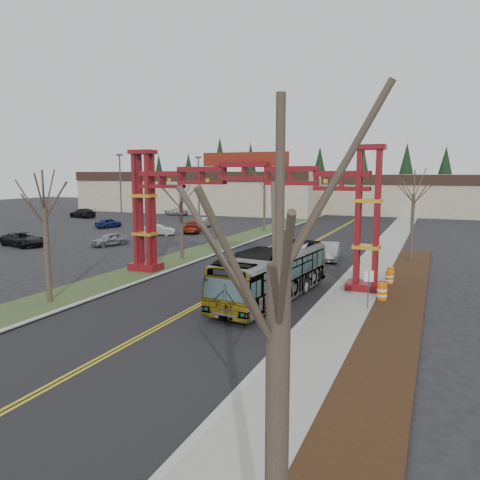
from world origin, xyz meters
The scene contains 35 objects.
ground centered at (0.00, 0.00, 0.00)m, with size 200.00×200.00×0.00m, color black.
road centered at (0.00, 25.00, 0.01)m, with size 12.00×110.00×0.02m, color black.
lane_line_left centered at (-0.12, 25.00, 0.03)m, with size 0.12×100.00×0.01m, color gold.
lane_line_right centered at (0.12, 25.00, 0.03)m, with size 0.12×100.00×0.01m, color gold.
curb_right centered at (6.15, 25.00, 0.07)m, with size 0.30×110.00×0.15m, color #AAABA5.
sidewalk_right centered at (7.60, 25.00, 0.08)m, with size 2.60×110.00×0.14m, color gray.
landscape_strip centered at (10.20, 10.00, 0.06)m, with size 2.60×50.00×0.12m, color black.
grass_median centered at (-8.00, 25.00, 0.04)m, with size 4.00×110.00×0.08m, color #2F4723.
curb_left centered at (-6.15, 25.00, 0.07)m, with size 0.30×110.00×0.15m, color #AAABA5.
gateway_arch centered at (0.00, 18.00, 5.98)m, with size 18.20×1.60×8.90m.
retail_building_west centered at (-30.00, 71.96, 3.76)m, with size 46.00×22.30×7.50m.
retail_building_east centered at (10.00, 79.95, 3.51)m, with size 38.00×20.30×7.00m.
conifer_treeline centered at (0.25, 92.00, 6.49)m, with size 116.10×5.60×13.00m.
transit_bus centered at (3.38, 14.00, 1.51)m, with size 2.54×10.85×3.02m, color #9C9FA3.
silver_sedan centered at (3.67, 27.71, 0.73)m, with size 1.54×4.42×1.46m, color #A5A8AD.
parked_car_near_a centered at (-18.34, 26.86, 0.65)m, with size 1.54×3.82×1.30m, color gray.
parked_car_near_b centered at (-18.28, 35.54, 0.64)m, with size 1.36×3.90×1.29m, color silver.
parked_car_near_c centered at (-26.06, 23.16, 0.71)m, with size 2.37×5.14×1.43m, color black.
parked_car_mid_a centered at (-15.78, 39.48, 0.74)m, with size 2.07×5.09×1.48m, color maroon.
parked_car_mid_b centered at (-28.57, 39.47, 0.65)m, with size 1.54×3.83×1.30m, color navy.
parked_car_far_a centered at (-17.15, 45.37, 0.66)m, with size 1.40×4.01×1.32m, color #979A9E.
parked_car_far_b centered at (-30.12, 59.51, 0.66)m, with size 2.18×4.73×1.31m, color silver.
parked_car_far_c centered at (-41.76, 49.43, 0.76)m, with size 2.14×5.26×1.53m, color black.
bare_tree_median_near centered at (-8.00, 8.56, 5.32)m, with size 3.14×3.14×7.42m.
bare_tree_median_mid centered at (-8.00, 23.33, 4.65)m, with size 2.94×2.94×6.62m.
bare_tree_median_far centered at (-8.00, 43.76, 6.00)m, with size 3.04×3.04×8.06m.
bare_tree_right_near centered at (10.00, -5.05, 5.99)m, with size 3.34×3.34×8.23m.
bare_tree_right_far centered at (10.00, 29.72, 5.53)m, with size 2.90×2.90×7.49m.
light_pole_near centered at (-15.39, 27.67, 5.38)m, with size 0.81×0.40×9.30m.
light_pole_mid centered at (-31.12, 45.67, 5.79)m, with size 0.87×0.43×10.01m.
light_pole_far centered at (-22.91, 54.50, 5.67)m, with size 0.85×0.42×9.80m.
street_sign centered at (8.73, 13.98, 1.55)m, with size 0.49×0.13×2.16m.
barrel_south centered at (9.21, 16.10, 0.53)m, with size 0.57×0.57×1.05m.
barrel_mid centered at (9.21, 20.34, 0.47)m, with size 0.51×0.51×0.94m.
barrel_north centered at (9.14, 21.85, 0.45)m, with size 0.48×0.48×0.89m.
Camera 1 is at (11.88, -10.80, 7.23)m, focal length 35.00 mm.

